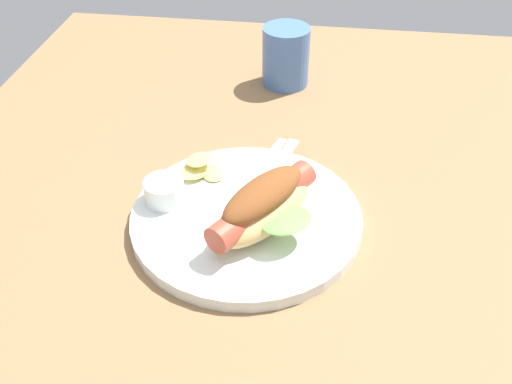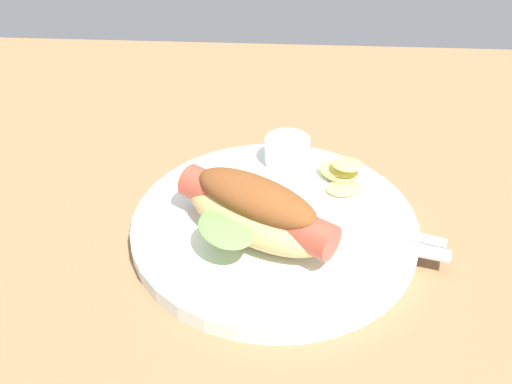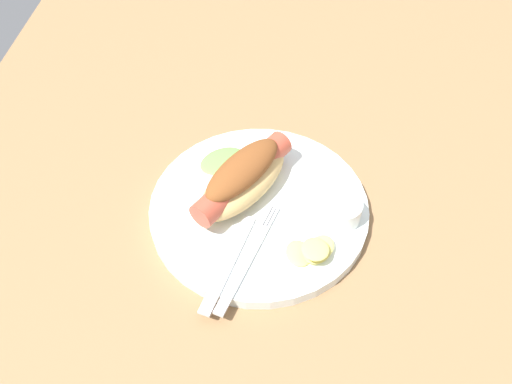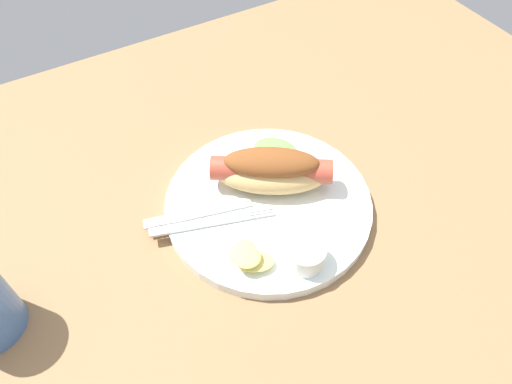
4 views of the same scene
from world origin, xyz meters
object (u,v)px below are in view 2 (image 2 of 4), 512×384
object	(u,v)px
plate	(275,224)
chips_pile	(342,173)
sauce_ramekin	(287,151)
fork	(363,226)
hot_dog	(255,211)
knife	(372,241)

from	to	relation	value
plate	chips_pile	bearing A→B (deg)	44.35
sauce_ramekin	fork	distance (cm)	12.89
fork	chips_pile	distance (cm)	7.66
plate	hot_dog	xyz separation A→B (cm)	(-1.72, -2.68, 3.73)
sauce_ramekin	fork	size ratio (longest dim) A/B	0.31
fork	knife	distance (cm)	2.20
hot_dog	chips_pile	world-z (taller)	hot_dog
hot_dog	chips_pile	bearing A→B (deg)	-99.90
plate	sauce_ramekin	size ratio (longest dim) A/B	5.66
knife	chips_pile	world-z (taller)	chips_pile
plate	fork	distance (cm)	8.42
plate	chips_pile	distance (cm)	9.50
hot_dog	sauce_ramekin	distance (cm)	12.66
sauce_ramekin	knife	xyz separation A→B (cm)	(8.00, -12.62, -1.26)
hot_dog	fork	size ratio (longest dim) A/B	1.00
plate	hot_dog	bearing A→B (deg)	-122.63
hot_dog	knife	distance (cm)	11.04
plate	knife	bearing A→B (deg)	-18.56
sauce_ramekin	fork	world-z (taller)	sauce_ramekin
hot_dog	chips_pile	size ratio (longest dim) A/B	2.37
hot_dog	sauce_ramekin	bearing A→B (deg)	-69.90
chips_pile	sauce_ramekin	bearing A→B (deg)	151.63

